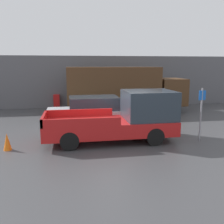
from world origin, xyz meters
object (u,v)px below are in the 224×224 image
parking_sign (201,111)px  traffic_cone (7,142)px  delivery_truck (123,88)px  pickup_truck (124,118)px  car (92,111)px  newspaper_box (57,101)px

parking_sign → traffic_cone: bearing=178.8°
traffic_cone → delivery_truck: bearing=48.8°
pickup_truck → traffic_cone: bearing=-173.9°
car → parking_sign: size_ratio=2.03×
pickup_truck → parking_sign: (3.16, -0.67, 0.31)m
pickup_truck → parking_sign: 3.24m
traffic_cone → pickup_truck: bearing=6.1°
parking_sign → delivery_truck: bearing=104.9°
pickup_truck → traffic_cone: pickup_truck is taller
pickup_truck → traffic_cone: size_ratio=8.29×
delivery_truck → traffic_cone: 9.19m
delivery_truck → pickup_truck: bearing=-101.5°
car → newspaper_box: (-2.11, 6.04, -0.29)m
parking_sign → newspaper_box: size_ratio=2.21×
pickup_truck → car: (-1.13, 2.74, -0.18)m
delivery_truck → car: bearing=-123.9°
parking_sign → traffic_cone: parking_sign is taller
parking_sign → traffic_cone: (-7.85, 0.17, -0.95)m
pickup_truck → car: bearing=112.4°
pickup_truck → car: size_ratio=1.19×
parking_sign → newspaper_box: (-6.39, 9.45, -0.77)m
parking_sign → pickup_truck: bearing=168.1°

